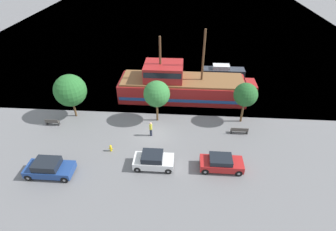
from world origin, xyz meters
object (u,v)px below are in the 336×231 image
pirate_ship (181,86)px  pedestrian_walking_near (151,129)px  parked_car_curb_mid (49,168)px  parked_car_curb_rear (221,163)px  bench_promenade_west (239,130)px  moored_boat_dockside (223,71)px  bench_promenade_east (52,122)px  fire_hydrant (111,148)px  parked_car_curb_front (153,160)px

pirate_ship → pedestrian_walking_near: size_ratio=10.08×
parked_car_curb_mid → pedestrian_walking_near: size_ratio=2.44×
pirate_ship → parked_car_curb_rear: (4.30, -13.28, -1.03)m
bench_promenade_west → pedestrian_walking_near: size_ratio=1.07×
bench_promenade_west → moored_boat_dockside: bearing=91.0°
moored_boat_dockside → bench_promenade_west: moored_boat_dockside is taller
parked_car_curb_rear → bench_promenade_west: size_ratio=2.13×
bench_promenade_east → pedestrian_walking_near: size_ratio=0.89×
fire_hydrant → bench_promenade_west: bearing=15.7°
parked_car_curb_mid → bench_promenade_east: size_ratio=2.75×
parked_car_curb_front → parked_car_curb_mid: parked_car_curb_mid is taller
parked_car_curb_mid → pedestrian_walking_near: bearing=36.2°
parked_car_curb_front → parked_car_curb_rear: size_ratio=0.94×
fire_hydrant → pirate_ship: bearing=59.2°
parked_car_curb_front → bench_promenade_east: bearing=155.3°
moored_boat_dockside → bench_promenade_west: bearing=-89.0°
moored_boat_dockside → pedestrian_walking_near: 18.88m
moored_boat_dockside → bench_promenade_east: size_ratio=4.07×
bench_promenade_west → parked_car_curb_front: bearing=-147.8°
bench_promenade_west → bench_promenade_east: bearing=179.7°
parked_car_curb_rear → bench_promenade_east: bearing=163.4°
parked_car_curb_rear → bench_promenade_east: size_ratio=2.56×
pedestrian_walking_near → parked_car_curb_mid: bearing=-143.8°
pirate_ship → moored_boat_dockside: 10.09m
pirate_ship → parked_car_curb_rear: 13.99m
parked_car_curb_front → parked_car_curb_rear: bearing=1.1°
bench_promenade_west → pedestrian_walking_near: pedestrian_walking_near is taller
parked_car_curb_front → bench_promenade_west: (9.10, 5.72, -0.32)m
moored_boat_dockside → bench_promenade_east: moored_boat_dockside is taller
parked_car_curb_front → pedestrian_walking_near: bearing=99.9°
bench_promenade_east → bench_promenade_west: same height
parked_car_curb_front → parked_car_curb_mid: (-9.56, -1.70, 0.02)m
pirate_ship → parked_car_curb_rear: bearing=-72.1°
fire_hydrant → bench_promenade_east: bearing=153.6°
parked_car_curb_front → bench_promenade_west: 10.75m
pedestrian_walking_near → bench_promenade_east: bearing=174.5°
pirate_ship → parked_car_curb_front: size_ratio=4.71×
parked_car_curb_mid → parked_car_curb_front: bearing=10.1°
parked_car_curb_front → pedestrian_walking_near: size_ratio=2.14×
parked_car_curb_mid → moored_boat_dockside: bearing=50.9°
pirate_ship → bench_promenade_west: bearing=-48.0°
bench_promenade_west → fire_hydrant: bearing=-164.3°
pirate_ship → bench_promenade_east: bearing=-153.1°
parked_car_curb_mid → fire_hydrant: parked_car_curb_mid is taller
moored_boat_dockside → parked_car_curb_front: 22.70m
pirate_ship → bench_promenade_east: size_ratio=11.35×
fire_hydrant → bench_promenade_west: bench_promenade_west is taller
parked_car_curb_front → parked_car_curb_mid: size_ratio=0.88×
parked_car_curb_front → pedestrian_walking_near: pedestrian_walking_near is taller
parked_car_curb_rear → bench_promenade_east: parked_car_curb_rear is taller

